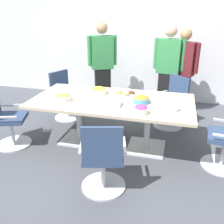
% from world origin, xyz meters
% --- Properties ---
extents(ground_plane, '(10.00, 10.00, 0.01)m').
position_xyz_m(ground_plane, '(0.00, 0.00, -0.01)').
color(ground_plane, '#4C4F56').
extents(back_wall, '(8.00, 0.10, 2.80)m').
position_xyz_m(back_wall, '(0.00, 2.40, 1.40)').
color(back_wall, white).
rests_on(back_wall, ground).
extents(conference_table, '(2.40, 1.20, 0.75)m').
position_xyz_m(conference_table, '(0.00, 0.00, 0.63)').
color(conference_table, '#CCB793').
rests_on(conference_table, ground).
extents(office_chair_0, '(0.66, 0.66, 0.91)m').
position_xyz_m(office_chair_0, '(0.18, -1.10, 0.41)').
color(office_chair_0, silver).
rests_on(office_chair_0, ground).
extents(office_chair_2, '(0.76, 0.76, 0.91)m').
position_xyz_m(office_chair_2, '(0.86, 0.95, 0.41)').
color(office_chair_2, silver).
rests_on(office_chair_2, ground).
extents(office_chair_3, '(0.71, 0.71, 0.91)m').
position_xyz_m(office_chair_3, '(-1.15, 0.80, 0.41)').
color(office_chair_3, silver).
rests_on(office_chair_3, ground).
extents(office_chair_4, '(0.69, 0.69, 0.91)m').
position_xyz_m(office_chair_4, '(-1.56, -0.44, 0.41)').
color(office_chair_4, silver).
rests_on(office_chair_4, ground).
extents(person_standing_0, '(0.58, 0.39, 1.77)m').
position_xyz_m(person_standing_0, '(-0.63, 1.59, 0.93)').
color(person_standing_0, black).
rests_on(person_standing_0, ground).
extents(person_standing_1, '(0.61, 0.30, 1.74)m').
position_xyz_m(person_standing_1, '(0.73, 1.60, 0.91)').
color(person_standing_1, black).
rests_on(person_standing_1, ground).
extents(person_standing_2, '(0.59, 0.38, 1.68)m').
position_xyz_m(person_standing_2, '(1.00, 1.64, 0.87)').
color(person_standing_2, '#232842').
rests_on(person_standing_2, ground).
extents(snack_bowl_chips_orange, '(0.24, 0.24, 0.11)m').
position_xyz_m(snack_bowl_chips_orange, '(0.44, -0.01, 0.80)').
color(snack_bowl_chips_orange, '#4C9EC6').
rests_on(snack_bowl_chips_orange, conference_table).
extents(snack_bowl_candy_mix, '(0.19, 0.19, 0.12)m').
position_xyz_m(snack_bowl_candy_mix, '(0.50, -0.42, 0.81)').
color(snack_bowl_candy_mix, white).
rests_on(snack_bowl_candy_mix, conference_table).
extents(snack_bowl_chips_yellow, '(0.26, 0.26, 0.11)m').
position_xyz_m(snack_bowl_chips_yellow, '(-0.28, 0.23, 0.80)').
color(snack_bowl_chips_yellow, white).
rests_on(snack_bowl_chips_yellow, conference_table).
extents(snack_bowl_cookies, '(0.25, 0.25, 0.10)m').
position_xyz_m(snack_bowl_cookies, '(-0.70, -0.21, 0.80)').
color(snack_bowl_cookies, white).
rests_on(snack_bowl_cookies, conference_table).
extents(donut_platter, '(0.32, 0.31, 0.04)m').
position_xyz_m(donut_platter, '(0.13, 0.34, 0.77)').
color(donut_platter, white).
rests_on(donut_platter, conference_table).
extents(plate_stack, '(0.23, 0.23, 0.04)m').
position_xyz_m(plate_stack, '(0.87, -0.18, 0.77)').
color(plate_stack, white).
rests_on(plate_stack, conference_table).
extents(napkin_pile, '(0.17, 0.17, 0.07)m').
position_xyz_m(napkin_pile, '(0.10, -0.22, 0.79)').
color(napkin_pile, white).
rests_on(napkin_pile, conference_table).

